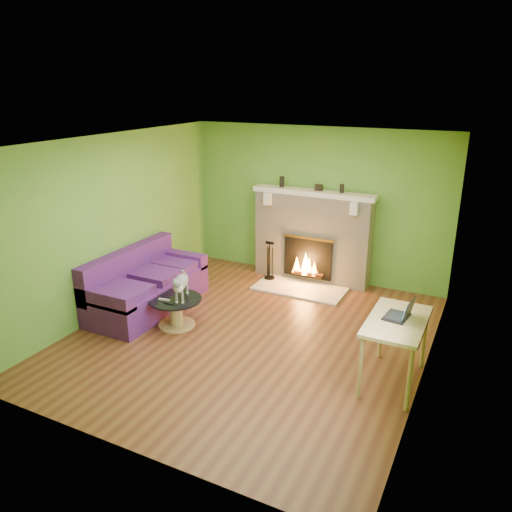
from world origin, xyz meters
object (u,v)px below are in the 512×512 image
Objects in this scene: desk at (396,327)px; cat at (181,285)px; coffee_table at (176,310)px; sofa at (145,286)px.

desk is 2.96m from cat.
coffee_table is at bearing -170.37° from cat.
sofa reaches higher than cat.
sofa reaches higher than desk.
cat reaches higher than coffee_table.
cat is (0.85, -0.25, 0.27)m from sofa.
sofa is 0.93m from cat.
sofa is 3.84m from desk.
coffee_table is 0.39m from cat.
coffee_table is at bearing -21.35° from sofa.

